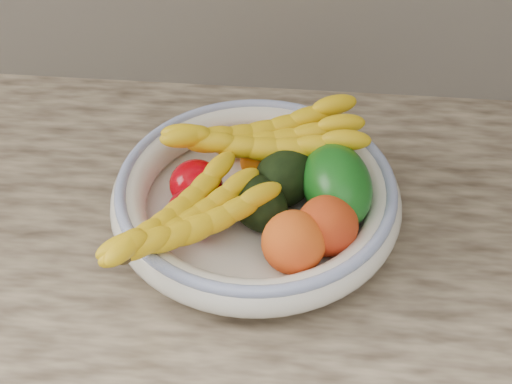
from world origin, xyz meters
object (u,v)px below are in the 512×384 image
object	(u,v)px
green_mango	(337,185)
banana_bunch_front	(185,224)
fruit_bowl	(256,198)
banana_bunch_back	(264,143)

from	to	relation	value
green_mango	banana_bunch_front	world-z (taller)	green_mango
green_mango	banana_bunch_front	size ratio (longest dim) A/B	0.50
fruit_bowl	banana_bunch_front	size ratio (longest dim) A/B	1.46
fruit_bowl	banana_bunch_front	xyz separation A→B (m)	(-0.08, -0.09, 0.03)
green_mango	banana_bunch_back	distance (m)	0.12
banana_bunch_back	banana_bunch_front	xyz separation A→B (m)	(-0.08, -0.16, -0.01)
banana_bunch_front	green_mango	bearing A→B (deg)	-23.21
green_mango	banana_bunch_back	bearing A→B (deg)	130.28
fruit_bowl	banana_bunch_back	distance (m)	0.08
fruit_bowl	banana_bunch_front	bearing A→B (deg)	-132.31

